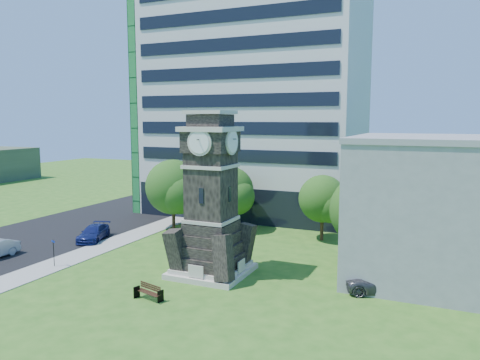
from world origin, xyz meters
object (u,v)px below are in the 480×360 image
at_px(car_street_north, 94,233).
at_px(park_bench, 149,291).
at_px(clock_tower, 211,205).
at_px(car_east_lot, 383,282).
at_px(street_sign, 54,250).

bearing_deg(car_street_north, park_bench, -56.90).
distance_m(clock_tower, car_street_north, 16.18).
xyz_separation_m(car_street_north, car_east_lot, (27.28, -2.86, 0.00)).
distance_m(clock_tower, street_sign, 13.28).
bearing_deg(park_bench, car_east_lot, 43.65).
bearing_deg(street_sign, car_east_lot, 29.80).
xyz_separation_m(car_east_lot, street_sign, (-24.48, -4.85, 0.65)).
bearing_deg(street_sign, clock_tower, 35.07).
bearing_deg(clock_tower, car_street_north, 164.64).
relative_size(clock_tower, park_bench, 6.24).
xyz_separation_m(clock_tower, street_sign, (-12.17, -3.60, -3.92)).
relative_size(car_street_north, street_sign, 2.23).
bearing_deg(park_bench, car_street_north, 157.95).
distance_m(park_bench, street_sign, 11.15).
relative_size(clock_tower, car_street_north, 2.51).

